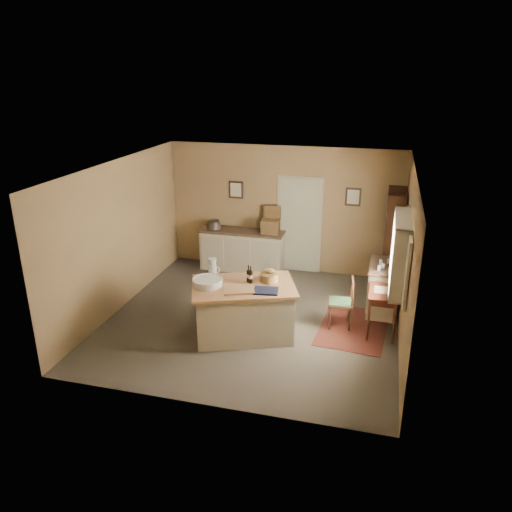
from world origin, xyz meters
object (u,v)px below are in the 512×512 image
at_px(desk_chair, 340,303).
at_px(shelving_unit, 395,242).
at_px(writing_desk, 384,296).
at_px(work_island, 243,309).
at_px(right_cabinet, 384,288).
at_px(sideboard, 243,249).

bearing_deg(desk_chair, shelving_unit, 57.33).
xyz_separation_m(writing_desk, desk_chair, (-0.70, 0.02, -0.22)).
distance_m(work_island, shelving_unit, 3.51).
relative_size(work_island, right_cabinet, 1.92).
bearing_deg(writing_desk, shelving_unit, 85.23).
xyz_separation_m(work_island, shelving_unit, (2.37, 2.53, 0.53)).
height_order(work_island, sideboard, work_island).
bearing_deg(writing_desk, right_cabinet, 90.01).
height_order(desk_chair, right_cabinet, right_cabinet).
height_order(writing_desk, desk_chair, desk_chair).
height_order(work_island, desk_chair, work_island).
bearing_deg(sideboard, desk_chair, -41.66).
relative_size(writing_desk, desk_chair, 0.93).
height_order(work_island, right_cabinet, work_island).
height_order(sideboard, shelving_unit, shelving_unit).
xyz_separation_m(work_island, desk_chair, (1.51, 0.71, -0.04)).
bearing_deg(shelving_unit, sideboard, 175.44).
bearing_deg(sideboard, writing_desk, -34.56).
bearing_deg(desk_chair, work_island, -162.28).
bearing_deg(work_island, shelving_unit, 25.95).
height_order(writing_desk, right_cabinet, right_cabinet).
distance_m(work_island, right_cabinet, 2.68).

